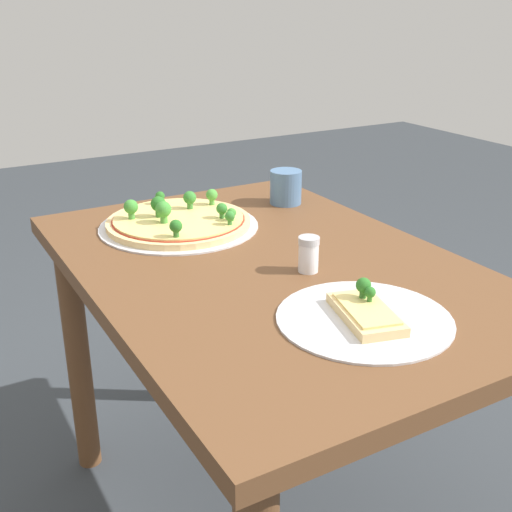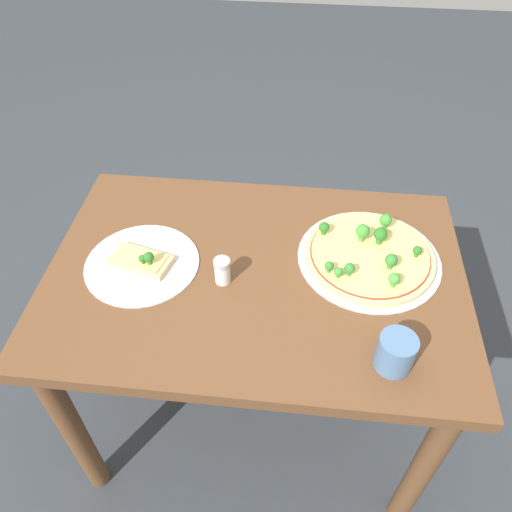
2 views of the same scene
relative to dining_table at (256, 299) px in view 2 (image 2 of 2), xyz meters
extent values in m
plane|color=#33383D|center=(0.00, 0.00, -0.59)|extent=(8.00, 8.00, 0.00)
cube|color=brown|center=(0.00, 0.00, 0.09)|extent=(1.04, 0.71, 0.04)
cylinder|color=brown|center=(-0.46, -0.29, -0.26)|extent=(0.06, 0.06, 0.66)
cylinder|color=brown|center=(0.46, -0.29, -0.26)|extent=(0.06, 0.06, 0.66)
cylinder|color=brown|center=(-0.46, 0.29, -0.26)|extent=(0.06, 0.06, 0.66)
cylinder|color=brown|center=(0.46, 0.29, -0.26)|extent=(0.06, 0.06, 0.66)
cylinder|color=silver|center=(0.28, 0.07, 0.11)|extent=(0.36, 0.36, 0.00)
cylinder|color=#E5C17F|center=(0.28, 0.07, 0.12)|extent=(0.33, 0.33, 0.01)
cylinder|color=#A82D1E|center=(0.28, 0.07, 0.13)|extent=(0.30, 0.30, 0.00)
cylinder|color=#EACC75|center=(0.28, 0.07, 0.13)|extent=(0.29, 0.29, 0.00)
sphere|color=#286B23|center=(0.16, 0.13, 0.16)|extent=(0.03, 0.03, 0.03)
cylinder|color=#37742D|center=(0.16, 0.13, 0.14)|extent=(0.01, 0.01, 0.01)
sphere|color=#479338|center=(0.33, -0.04, 0.16)|extent=(0.03, 0.03, 0.03)
cylinder|color=#51973E|center=(0.33, -0.04, 0.14)|extent=(0.01, 0.01, 0.01)
sphere|color=#286B23|center=(0.39, 0.07, 0.15)|extent=(0.02, 0.02, 0.02)
cylinder|color=#37742D|center=(0.39, 0.07, 0.14)|extent=(0.01, 0.01, 0.01)
sphere|color=#3D8933|center=(0.32, 0.17, 0.16)|extent=(0.03, 0.03, 0.03)
cylinder|color=#488E3A|center=(0.32, 0.17, 0.14)|extent=(0.01, 0.01, 0.01)
sphere|color=#286B23|center=(0.31, 0.11, 0.17)|extent=(0.03, 0.03, 0.03)
cylinder|color=#37742D|center=(0.31, 0.11, 0.14)|extent=(0.02, 0.02, 0.02)
sphere|color=#337A2D|center=(0.33, 0.02, 0.16)|extent=(0.03, 0.03, 0.03)
cylinder|color=#3F8136|center=(0.33, 0.02, 0.14)|extent=(0.01, 0.01, 0.01)
sphere|color=#3D8933|center=(0.26, 0.11, 0.17)|extent=(0.04, 0.04, 0.04)
cylinder|color=#488E3A|center=(0.26, 0.11, 0.14)|extent=(0.02, 0.02, 0.02)
sphere|color=#3D8933|center=(0.20, -0.02, 0.15)|extent=(0.02, 0.02, 0.02)
cylinder|color=#488E3A|center=(0.20, -0.02, 0.14)|extent=(0.01, 0.01, 0.01)
sphere|color=#337A2D|center=(0.23, -0.01, 0.16)|extent=(0.03, 0.03, 0.03)
cylinder|color=#3F8136|center=(0.23, -0.01, 0.14)|extent=(0.01, 0.01, 0.01)
sphere|color=#337A2D|center=(0.18, -0.01, 0.15)|extent=(0.02, 0.02, 0.02)
cylinder|color=#3F8136|center=(0.18, -0.01, 0.14)|extent=(0.01, 0.01, 0.01)
cylinder|color=silver|center=(-0.29, -0.01, 0.11)|extent=(0.29, 0.29, 0.00)
cube|color=#E5C17F|center=(-0.29, -0.01, 0.12)|extent=(0.17, 0.12, 0.02)
cube|color=#EACC75|center=(-0.29, -0.01, 0.13)|extent=(0.14, 0.10, 0.00)
sphere|color=#286B23|center=(-0.26, -0.03, 0.16)|extent=(0.03, 0.03, 0.03)
cylinder|color=#37742D|center=(-0.26, -0.03, 0.14)|extent=(0.01, 0.01, 0.01)
sphere|color=#286B23|center=(-0.28, -0.03, 0.15)|extent=(0.02, 0.02, 0.02)
cylinder|color=#37742D|center=(-0.28, -0.03, 0.14)|extent=(0.01, 0.01, 0.01)
cylinder|color=#4C7099|center=(0.32, -0.24, 0.15)|extent=(0.08, 0.08, 0.08)
cylinder|color=silver|center=(-0.08, -0.04, 0.14)|extent=(0.04, 0.04, 0.06)
cylinder|color=#B2B2B7|center=(-0.08, -0.04, 0.17)|extent=(0.04, 0.04, 0.01)
camera|label=1|loc=(-1.00, 0.60, 0.60)|focal=45.00mm
camera|label=2|loc=(0.09, -0.84, 1.02)|focal=35.00mm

